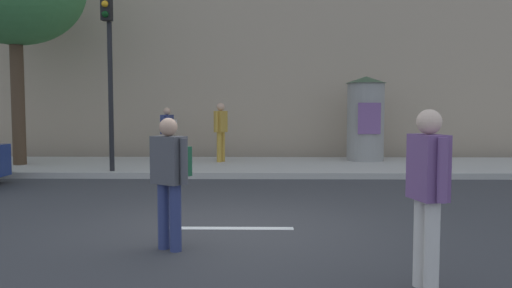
# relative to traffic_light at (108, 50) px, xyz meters

# --- Properties ---
(ground_plane) EXTENTS (80.00, 80.00, 0.00)m
(ground_plane) POSITION_rel_traffic_light_xyz_m (3.30, -5.24, -3.10)
(ground_plane) COLOR #38383A
(sidewalk_curb) EXTENTS (36.00, 4.00, 0.15)m
(sidewalk_curb) POSITION_rel_traffic_light_xyz_m (3.30, 1.76, -3.03)
(sidewalk_curb) COLOR #B2ADA3
(sidewalk_curb) RESTS_ON ground_plane
(lane_markings) EXTENTS (25.80, 0.16, 0.01)m
(lane_markings) POSITION_rel_traffic_light_xyz_m (3.30, -5.24, -3.10)
(lane_markings) COLOR silver
(lane_markings) RESTS_ON ground_plane
(building_backdrop) EXTENTS (36.00, 5.00, 11.14)m
(building_backdrop) POSITION_rel_traffic_light_xyz_m (3.30, 6.76, 2.47)
(building_backdrop) COLOR tan
(building_backdrop) RESTS_ON ground_plane
(traffic_light) EXTENTS (0.24, 0.45, 4.40)m
(traffic_light) POSITION_rel_traffic_light_xyz_m (0.00, 0.00, 0.00)
(traffic_light) COLOR black
(traffic_light) RESTS_ON sidewalk_curb
(poster_column) EXTENTS (1.20, 1.20, 2.49)m
(poster_column) POSITION_rel_traffic_light_xyz_m (6.78, 2.78, -1.69)
(poster_column) COLOR gray
(poster_column) RESTS_ON sidewalk_curb
(pedestrian_with_bag) EXTENTS (0.51, 0.50, 1.60)m
(pedestrian_with_bag) POSITION_rel_traffic_light_xyz_m (2.65, -6.33, -2.16)
(pedestrian_with_bag) COLOR navy
(pedestrian_with_bag) RESTS_ON ground_plane
(pedestrian_in_light_jacket) EXTENTS (0.32, 0.56, 1.70)m
(pedestrian_in_light_jacket) POSITION_rel_traffic_light_xyz_m (5.30, -7.65, -2.11)
(pedestrian_in_light_jacket) COLOR silver
(pedestrian_in_light_jacket) RESTS_ON ground_plane
(pedestrian_tallest) EXTENTS (0.38, 0.53, 1.71)m
(pedestrian_tallest) POSITION_rel_traffic_light_xyz_m (2.52, 2.28, -1.96)
(pedestrian_tallest) COLOR #B78C33
(pedestrian_tallest) RESTS_ON sidewalk_curb
(pedestrian_with_backpack) EXTENTS (0.44, 0.66, 1.57)m
(pedestrian_with_backpack) POSITION_rel_traffic_light_xyz_m (0.92, 2.64, -2.01)
(pedestrian_with_backpack) COLOR #724C84
(pedestrian_with_backpack) RESTS_ON sidewalk_curb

